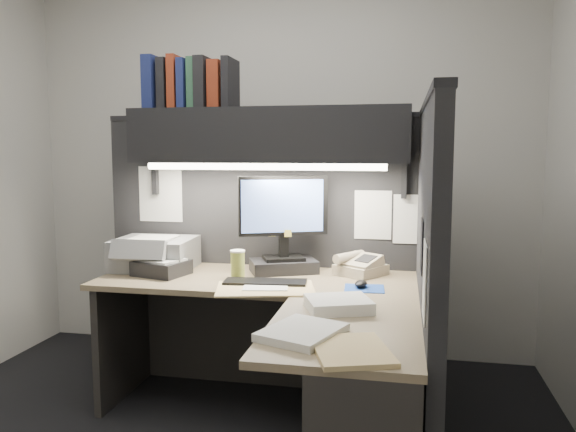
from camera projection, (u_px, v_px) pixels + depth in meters
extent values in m
cube|color=beige|center=(277.00, 160.00, 3.90)|extent=(3.50, 0.04, 2.70)
cube|color=black|center=(261.00, 253.00, 3.41)|extent=(1.90, 0.06, 1.60)
cube|color=black|center=(427.00, 290.00, 2.49)|extent=(0.06, 1.50, 1.60)
cube|color=#7C6E4F|center=(257.00, 281.00, 3.04)|extent=(1.70, 0.68, 0.03)
cube|color=#7C6E4F|center=(344.00, 331.00, 2.19)|extent=(0.60, 0.85, 0.03)
cube|color=#282624|center=(270.00, 329.00, 3.37)|extent=(1.61, 0.02, 0.70)
cube|color=#282624|center=(123.00, 336.00, 3.24)|extent=(0.04, 0.61, 0.70)
cube|color=black|center=(269.00, 136.00, 3.13)|extent=(1.55, 0.34, 0.30)
cylinder|color=white|center=(263.00, 167.00, 3.01)|extent=(1.32, 0.04, 0.04)
cube|color=black|center=(284.00, 266.00, 3.18)|extent=(0.42, 0.35, 0.07)
cube|color=black|center=(284.00, 246.00, 3.17)|extent=(0.06, 0.06, 0.12)
cube|color=black|center=(283.00, 206.00, 3.14)|extent=(0.48, 0.24, 0.33)
cube|color=#6688E0|center=(283.00, 206.00, 3.12)|extent=(0.43, 0.19, 0.29)
cube|color=black|center=(265.00, 283.00, 2.89)|extent=(0.44, 0.19, 0.02)
cube|color=#1C419C|center=(364.00, 288.00, 2.80)|extent=(0.21, 0.19, 0.00)
ellipsoid|color=black|center=(361.00, 284.00, 2.81)|extent=(0.07, 0.10, 0.04)
cube|color=#B6A88C|center=(361.00, 266.00, 3.12)|extent=(0.32, 0.32, 0.09)
cylinder|color=#BCBC4B|center=(238.00, 265.00, 3.03)|extent=(0.09, 0.09, 0.14)
cube|color=gray|center=(155.00, 253.00, 3.28)|extent=(0.46, 0.39, 0.18)
cube|color=black|center=(162.00, 268.00, 3.11)|extent=(0.31, 0.28, 0.08)
cube|color=#D5B778|center=(265.00, 289.00, 2.78)|extent=(0.54, 0.42, 0.01)
cube|color=white|center=(338.00, 304.00, 2.42)|extent=(0.33, 0.30, 0.05)
cube|color=white|center=(302.00, 332.00, 2.08)|extent=(0.34, 0.37, 0.03)
cube|color=#D5B778|center=(351.00, 351.00, 1.90)|extent=(0.33, 0.37, 0.02)
cube|color=navy|center=(155.00, 84.00, 3.23)|extent=(0.07, 0.22, 0.30)
cube|color=black|center=(168.00, 85.00, 3.23)|extent=(0.06, 0.22, 0.28)
cube|color=maroon|center=(177.00, 83.00, 3.20)|extent=(0.05, 0.22, 0.30)
cube|color=navy|center=(186.00, 85.00, 3.18)|extent=(0.04, 0.22, 0.27)
cube|color=#2B573D|center=(197.00, 84.00, 3.19)|extent=(0.05, 0.22, 0.28)
cube|color=black|center=(205.00, 84.00, 3.16)|extent=(0.06, 0.22, 0.28)
cube|color=maroon|center=(218.00, 86.00, 3.17)|extent=(0.07, 0.22, 0.26)
cube|color=black|center=(231.00, 84.00, 3.13)|extent=(0.04, 0.22, 0.28)
cube|color=white|center=(373.00, 215.00, 3.21)|extent=(0.21, 0.00, 0.28)
cube|color=white|center=(412.00, 219.00, 3.17)|extent=(0.21, 0.00, 0.28)
cube|color=white|center=(160.00, 194.00, 3.46)|extent=(0.28, 0.00, 0.34)
cube|color=black|center=(422.00, 246.00, 2.34)|extent=(0.00, 0.18, 0.22)
cube|color=white|center=(424.00, 281.00, 2.00)|extent=(0.00, 0.21, 0.28)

